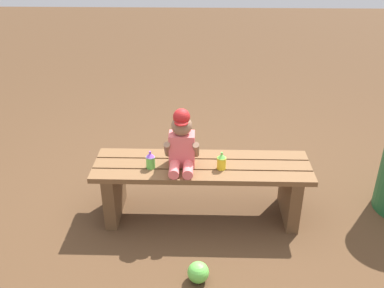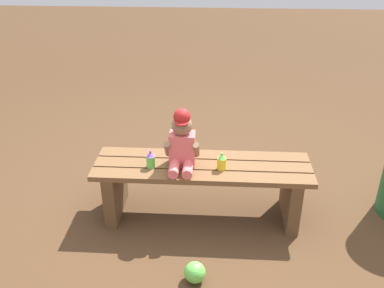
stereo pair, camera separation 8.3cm
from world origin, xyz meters
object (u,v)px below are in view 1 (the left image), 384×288
object	(u,v)px
park_bench	(202,181)
child_figure	(182,142)
toy_ball	(198,272)
sippy_cup_right	(222,161)
sippy_cup_left	(151,160)

from	to	relation	value
park_bench	child_figure	size ratio (longest dim) A/B	3.64
toy_ball	sippy_cup_right	bearing A→B (deg)	76.37
sippy_cup_left	child_figure	bearing A→B (deg)	9.80
child_figure	park_bench	bearing A→B (deg)	8.55
park_bench	sippy_cup_left	xyz separation A→B (m)	(-0.34, -0.06, 0.19)
park_bench	sippy_cup_right	world-z (taller)	sippy_cup_right
sippy_cup_left	sippy_cup_right	bearing A→B (deg)	0.00
child_figure	toy_ball	distance (m)	0.83
park_bench	sippy_cup_left	size ratio (longest dim) A/B	11.88
sippy_cup_left	park_bench	bearing A→B (deg)	9.30
child_figure	sippy_cup_right	world-z (taller)	child_figure
child_figure	sippy_cup_right	distance (m)	0.29
park_bench	child_figure	distance (m)	0.34
child_figure	sippy_cup_left	bearing A→B (deg)	-170.20
park_bench	child_figure	bearing A→B (deg)	-171.45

